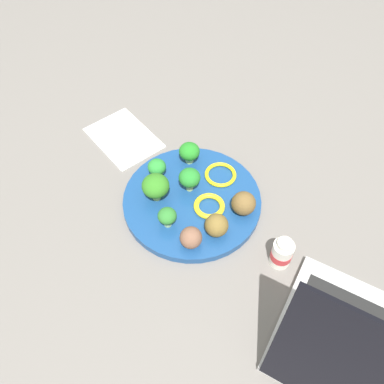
{
  "coord_description": "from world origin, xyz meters",
  "views": [
    {
      "loc": [
        0.38,
        -0.32,
        0.67
      ],
      "look_at": [
        0.0,
        0.0,
        0.04
      ],
      "focal_mm": 38.08,
      "sensor_mm": 36.0,
      "label": 1
    }
  ],
  "objects_px": {
    "plate": "(192,200)",
    "meatball_back_right": "(244,203)",
    "pepper_ring_near_rim": "(220,175)",
    "fork": "(132,134)",
    "napkin": "(124,137)",
    "knife": "(119,141)",
    "broccoli_floret_mid_left": "(190,178)",
    "pepper_ring_far_rim": "(209,206)",
    "broccoli_floret_far_rim": "(156,186)",
    "laptop": "(382,365)",
    "broccoli_floret_mid_right": "(167,216)",
    "broccoli_floret_front_left": "(157,167)",
    "meatball_center": "(191,238)",
    "yogurt_bottle": "(282,253)",
    "broccoli_floret_near_rim": "(189,152)",
    "meatball_front_left": "(217,225)"
  },
  "relations": [
    {
      "from": "broccoli_floret_mid_right",
      "to": "yogurt_bottle",
      "type": "height_order",
      "value": "yogurt_bottle"
    },
    {
      "from": "meatball_center",
      "to": "fork",
      "type": "bearing_deg",
      "value": 164.26
    },
    {
      "from": "broccoli_floret_mid_right",
      "to": "laptop",
      "type": "bearing_deg",
      "value": 10.87
    },
    {
      "from": "meatball_back_right",
      "to": "laptop",
      "type": "bearing_deg",
      "value": -8.76
    },
    {
      "from": "broccoli_floret_mid_right",
      "to": "pepper_ring_far_rim",
      "type": "distance_m",
      "value": 0.09
    },
    {
      "from": "plate",
      "to": "laptop",
      "type": "bearing_deg",
      "value": 0.36
    },
    {
      "from": "broccoli_floret_near_rim",
      "to": "laptop",
      "type": "bearing_deg",
      "value": -6.45
    },
    {
      "from": "broccoli_floret_far_rim",
      "to": "fork",
      "type": "bearing_deg",
      "value": 159.12
    },
    {
      "from": "meatball_front_left",
      "to": "napkin",
      "type": "relative_size",
      "value": 0.26
    },
    {
      "from": "plate",
      "to": "fork",
      "type": "xyz_separation_m",
      "value": [
        -0.24,
        0.02,
        -0.0
      ]
    },
    {
      "from": "fork",
      "to": "yogurt_bottle",
      "type": "height_order",
      "value": "yogurt_bottle"
    },
    {
      "from": "yogurt_bottle",
      "to": "laptop",
      "type": "height_order",
      "value": "laptop"
    },
    {
      "from": "napkin",
      "to": "yogurt_bottle",
      "type": "xyz_separation_m",
      "value": [
        0.45,
        0.03,
        0.03
      ]
    },
    {
      "from": "pepper_ring_far_rim",
      "to": "knife",
      "type": "bearing_deg",
      "value": -174.44
    },
    {
      "from": "broccoli_floret_far_rim",
      "to": "knife",
      "type": "xyz_separation_m",
      "value": [
        -0.19,
        0.04,
        -0.05
      ]
    },
    {
      "from": "napkin",
      "to": "knife",
      "type": "relative_size",
      "value": 1.17
    },
    {
      "from": "broccoli_floret_far_rim",
      "to": "meatball_back_right",
      "type": "distance_m",
      "value": 0.17
    },
    {
      "from": "meatball_back_right",
      "to": "broccoli_floret_far_rim",
      "type": "bearing_deg",
      "value": -140.7
    },
    {
      "from": "pepper_ring_far_rim",
      "to": "napkin",
      "type": "relative_size",
      "value": 0.37
    },
    {
      "from": "broccoli_floret_far_rim",
      "to": "meatball_center",
      "type": "relative_size",
      "value": 1.48
    },
    {
      "from": "broccoli_floret_mid_left",
      "to": "napkin",
      "type": "bearing_deg",
      "value": -177.35
    },
    {
      "from": "napkin",
      "to": "fork",
      "type": "height_order",
      "value": "fork"
    },
    {
      "from": "fork",
      "to": "knife",
      "type": "relative_size",
      "value": 0.83
    },
    {
      "from": "plate",
      "to": "broccoli_floret_far_rim",
      "type": "bearing_deg",
      "value": -130.51
    },
    {
      "from": "broccoli_floret_front_left",
      "to": "broccoli_floret_far_rim",
      "type": "relative_size",
      "value": 0.71
    },
    {
      "from": "broccoli_floret_far_rim",
      "to": "meatball_center",
      "type": "xyz_separation_m",
      "value": [
        0.13,
        -0.02,
        -0.02
      ]
    },
    {
      "from": "knife",
      "to": "pepper_ring_near_rim",
      "type": "bearing_deg",
      "value": 23.25
    },
    {
      "from": "pepper_ring_near_rim",
      "to": "laptop",
      "type": "height_order",
      "value": "laptop"
    },
    {
      "from": "knife",
      "to": "pepper_ring_far_rim",
      "type": "bearing_deg",
      "value": 5.56
    },
    {
      "from": "knife",
      "to": "broccoli_floret_mid_right",
      "type": "bearing_deg",
      "value": -13.16
    },
    {
      "from": "fork",
      "to": "laptop",
      "type": "height_order",
      "value": "laptop"
    },
    {
      "from": "broccoli_floret_mid_right",
      "to": "meatball_center",
      "type": "xyz_separation_m",
      "value": [
        0.06,
        0.01,
        -0.01
      ]
    },
    {
      "from": "meatball_back_right",
      "to": "broccoli_floret_mid_left",
      "type": "bearing_deg",
      "value": -158.03
    },
    {
      "from": "broccoli_floret_near_rim",
      "to": "meatball_back_right",
      "type": "bearing_deg",
      "value": -1.64
    },
    {
      "from": "plate",
      "to": "napkin",
      "type": "height_order",
      "value": "plate"
    },
    {
      "from": "plate",
      "to": "knife",
      "type": "distance_m",
      "value": 0.24
    },
    {
      "from": "broccoli_floret_near_rim",
      "to": "fork",
      "type": "relative_size",
      "value": 0.41
    },
    {
      "from": "broccoli_floret_front_left",
      "to": "broccoli_floret_far_rim",
      "type": "xyz_separation_m",
      "value": [
        0.05,
        -0.04,
        0.01
      ]
    },
    {
      "from": "broccoli_floret_far_rim",
      "to": "broccoli_floret_mid_right",
      "type": "bearing_deg",
      "value": -19.45
    },
    {
      "from": "broccoli_floret_near_rim",
      "to": "meatball_front_left",
      "type": "distance_m",
      "value": 0.19
    },
    {
      "from": "broccoli_floret_near_rim",
      "to": "napkin",
      "type": "relative_size",
      "value": 0.29
    },
    {
      "from": "broccoli_floret_front_left",
      "to": "broccoli_floret_mid_right",
      "type": "height_order",
      "value": "same"
    },
    {
      "from": "fork",
      "to": "meatball_back_right",
      "type": "bearing_deg",
      "value": 6.45
    },
    {
      "from": "meatball_front_left",
      "to": "pepper_ring_far_rim",
      "type": "bearing_deg",
      "value": 150.98
    },
    {
      "from": "meatball_back_right",
      "to": "pepper_ring_near_rim",
      "type": "height_order",
      "value": "meatball_back_right"
    },
    {
      "from": "plate",
      "to": "meatball_back_right",
      "type": "distance_m",
      "value": 0.11
    },
    {
      "from": "plate",
      "to": "broccoli_floret_mid_left",
      "type": "xyz_separation_m",
      "value": [
        -0.02,
        0.01,
        0.04
      ]
    },
    {
      "from": "pepper_ring_near_rim",
      "to": "fork",
      "type": "xyz_separation_m",
      "value": [
        -0.23,
        -0.06,
        -0.01
      ]
    },
    {
      "from": "broccoli_floret_far_rim",
      "to": "meatball_back_right",
      "type": "xyz_separation_m",
      "value": [
        0.13,
        0.11,
        -0.01
      ]
    },
    {
      "from": "knife",
      "to": "plate",
      "type": "bearing_deg",
      "value": 3.97
    }
  ]
}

